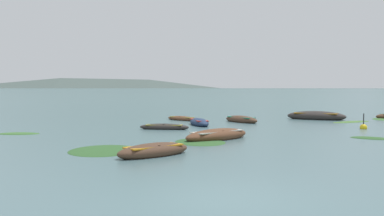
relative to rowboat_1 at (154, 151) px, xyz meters
name	(u,v)px	position (x,y,z in m)	size (l,w,h in m)	color
ground_plane	(219,88)	(2.48, 1493.96, -0.19)	(6000.00, 6000.00, 0.00)	slate
mountain_1	(141,29)	(-364.21, 2008.69, 275.44)	(2180.85, 2180.85, 551.26)	#4C5B56
mountain_2	(285,51)	(299.95, 1973.22, 164.78)	(1037.35, 1037.35, 329.93)	#4C5B56
rowboat_1	(154,151)	(0.00, 0.00, 0.00)	(2.98, 2.98, 0.60)	#4C3323
rowboat_2	(199,122)	(1.09, 13.08, -0.01)	(1.90, 3.43, 0.58)	navy
rowboat_5	(217,135)	(2.34, 5.13, 0.02)	(3.65, 3.77, 0.67)	brown
rowboat_7	(241,120)	(4.04, 15.75, 0.00)	(2.82, 3.27, 0.60)	#4C3323
rowboat_8	(182,119)	(-0.45, 17.29, -0.06)	(2.80, 2.60, 0.41)	brown
rowboat_9	(316,116)	(10.11, 18.83, 0.07)	(4.83, 3.23, 0.84)	#2D2826
rowboat_10	(164,127)	(-0.90, 10.10, -0.05)	(3.11, 1.07, 0.44)	#2D2826
mooring_buoy	(363,127)	(11.25, 11.04, -0.08)	(0.44, 0.44, 1.08)	yellow
weed_patch_0	(200,142)	(1.55, 4.10, -0.19)	(2.92, 2.31, 0.14)	#2D5628
weed_patch_1	(104,151)	(-2.22, 1.15, -0.19)	(3.31, 2.77, 0.14)	#2D5628
weed_patch_2	(19,134)	(-8.53, 7.03, -0.19)	(2.27, 1.06, 0.14)	#38662D
weed_patch_3	(381,119)	(15.20, 19.11, -0.19)	(2.46, 1.10, 0.14)	#38662D
weed_patch_4	(371,138)	(10.03, 6.10, -0.19)	(2.03, 1.03, 0.14)	#2D5628
weed_patch_5	(351,122)	(12.11, 16.37, -0.19)	(3.54, 1.01, 0.14)	#477033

